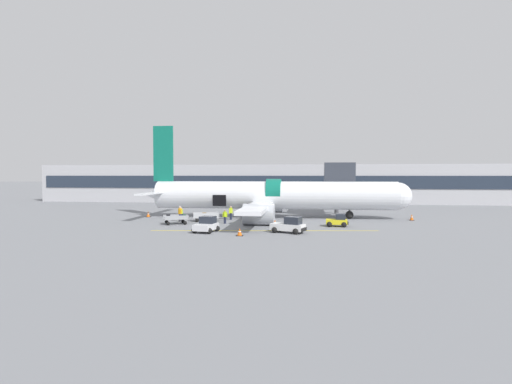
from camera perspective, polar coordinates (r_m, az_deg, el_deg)
name	(u,v)px	position (r m, az deg, el deg)	size (l,w,h in m)	color
ground_plane	(271,224)	(44.27, 2.17, -4.66)	(500.00, 500.00, 0.00)	slate
apron_marking_line	(265,231)	(39.41, 1.25, -5.53)	(22.30, 2.86, 0.01)	yellow
terminal_strip	(287,183)	(82.27, 4.51, 1.25)	(100.08, 13.02, 7.48)	#B2B2B7
jet_bridge_stub	(337,177)	(56.74, 11.54, 2.15)	(3.94, 10.43, 7.08)	#4C4C51
airplane	(270,196)	(50.86, 2.02, -0.58)	(34.17, 29.51, 11.88)	white
baggage_tug_lead	(338,221)	(43.36, 11.58, -4.09)	(2.39, 1.86, 1.37)	yellow
baggage_tug_mid	(206,225)	(38.65, -7.10, -4.75)	(2.40, 2.97, 1.49)	silver
baggage_tug_rear	(289,226)	(37.91, 4.77, -4.84)	(3.52, 2.50, 1.56)	white
baggage_cart_loading	(207,217)	(47.68, -7.03, -3.57)	(3.98, 2.46, 1.05)	#B7BABF
baggage_cart_queued	(177,219)	(45.36, -11.28, -3.83)	(3.53, 2.62, 1.10)	#999BA0
ground_crew_loader_a	(181,214)	(49.02, -10.62, -3.05)	(0.42, 0.54, 1.54)	#2D2D33
ground_crew_loader_b	(225,216)	(45.08, -4.47, -3.48)	(0.54, 0.37, 1.57)	#1E2338
ground_crew_driver	(180,213)	(47.65, -10.81, -3.04)	(0.57, 0.59, 1.82)	#2D2D33
ground_crew_supervisor	(231,212)	(49.00, -3.63, -2.93)	(0.53, 0.53, 1.67)	#1E2338
safety_cone_nose	(412,217)	(51.73, 21.35, -3.39)	(0.59, 0.59, 0.76)	black
safety_cone_engine_left	(240,232)	(36.15, -2.35, -5.75)	(0.63, 0.63, 0.70)	black
safety_cone_wingtip	(275,223)	(43.41, 2.73, -4.40)	(0.45, 0.45, 0.64)	black
safety_cone_tail	(148,214)	(53.89, -15.14, -3.09)	(0.64, 0.64, 0.75)	black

